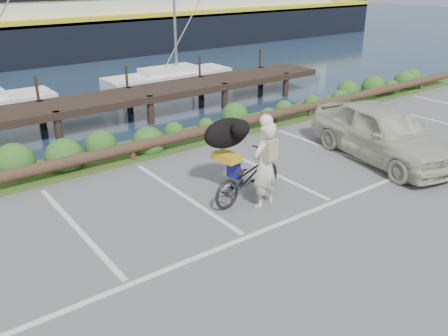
# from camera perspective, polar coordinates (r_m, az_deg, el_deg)

# --- Properties ---
(ground) EXTENTS (72.00, 72.00, 0.00)m
(ground) POSITION_cam_1_polar(r_m,az_deg,el_deg) (9.88, 1.29, -7.39)
(ground) COLOR #59595B
(vegetation_strip) EXTENTS (34.00, 1.60, 0.10)m
(vegetation_strip) POSITION_cam_1_polar(r_m,az_deg,el_deg) (14.01, -12.18, 1.71)
(vegetation_strip) COLOR #3D5B21
(vegetation_strip) RESTS_ON ground
(log_rail) EXTENTS (32.00, 0.30, 0.60)m
(log_rail) POSITION_cam_1_polar(r_m,az_deg,el_deg) (13.44, -10.88, 0.66)
(log_rail) COLOR #443021
(log_rail) RESTS_ON ground
(bicycle) EXTENTS (2.20, 1.06, 1.11)m
(bicycle) POSITION_cam_1_polar(r_m,az_deg,el_deg) (10.92, 2.87, -1.09)
(bicycle) COLOR black
(bicycle) RESTS_ON ground
(cyclist) EXTENTS (0.79, 0.58, 1.98)m
(cyclist) POSITION_cam_1_polar(r_m,az_deg,el_deg) (10.45, 4.93, 0.35)
(cyclist) COLOR beige
(cyclist) RESTS_ON ground
(dog) EXTENTS (0.78, 1.29, 0.70)m
(dog) POSITION_cam_1_polar(r_m,az_deg,el_deg) (11.02, 0.32, 4.22)
(dog) COLOR black
(dog) RESTS_ON bicycle
(parked_car) EXTENTS (2.67, 4.87, 1.57)m
(parked_car) POSITION_cam_1_polar(r_m,az_deg,el_deg) (13.92, 18.58, 4.08)
(parked_car) COLOR beige
(parked_car) RESTS_ON ground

